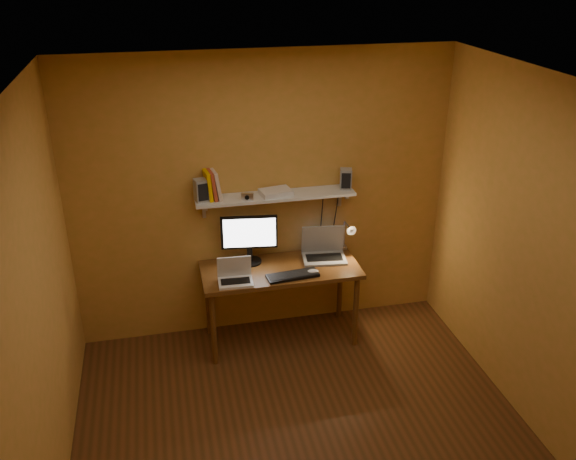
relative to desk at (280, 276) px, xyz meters
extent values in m
cube|color=#5B3017|center=(-0.08, -1.28, -0.67)|extent=(3.40, 3.20, 0.02)
cube|color=silver|center=(-0.08, -1.28, 1.95)|extent=(3.40, 3.20, 0.02)
cube|color=#C2803B|center=(-0.08, 0.33, 0.64)|extent=(3.40, 0.02, 2.60)
cube|color=#C2803B|center=(-1.79, -1.28, 0.64)|extent=(0.02, 3.20, 2.60)
cube|color=#C2803B|center=(1.63, -1.28, 0.64)|extent=(0.02, 3.20, 2.60)
cube|color=brown|center=(0.00, 0.00, 0.07)|extent=(1.40, 0.60, 0.04)
cylinder|color=brown|center=(-0.64, -0.24, -0.31)|extent=(0.05, 0.05, 0.71)
cylinder|color=brown|center=(0.64, -0.24, -0.31)|extent=(0.05, 0.05, 0.71)
cylinder|color=brown|center=(-0.64, 0.24, -0.31)|extent=(0.05, 0.05, 0.71)
cylinder|color=brown|center=(0.64, 0.24, -0.31)|extent=(0.05, 0.05, 0.71)
cube|color=silver|center=(0.00, 0.19, 0.70)|extent=(1.40, 0.25, 0.02)
cube|color=silver|center=(-0.62, 0.30, 0.60)|extent=(0.03, 0.03, 0.18)
cube|color=silver|center=(0.62, 0.30, 0.60)|extent=(0.03, 0.03, 0.18)
cylinder|color=black|center=(-0.25, 0.17, 0.09)|extent=(0.24, 0.24, 0.02)
cube|color=black|center=(-0.25, 0.17, 0.17)|extent=(0.05, 0.04, 0.15)
cube|color=black|center=(-0.25, 0.17, 0.38)|extent=(0.50, 0.09, 0.31)
cube|color=white|center=(-0.25, 0.15, 0.38)|extent=(0.46, 0.06, 0.27)
cube|color=gray|center=(0.42, 0.07, 0.10)|extent=(0.42, 0.32, 0.02)
cube|color=black|center=(0.42, 0.07, 0.11)|extent=(0.34, 0.19, 0.00)
cube|color=gray|center=(0.44, 0.18, 0.24)|extent=(0.39, 0.10, 0.27)
cube|color=#162345|center=(0.44, 0.18, 0.24)|extent=(0.34, 0.08, 0.23)
cube|color=silver|center=(-0.43, -0.18, 0.10)|extent=(0.30, 0.21, 0.02)
cube|color=black|center=(-0.43, -0.18, 0.11)|extent=(0.25, 0.12, 0.00)
cube|color=silver|center=(-0.42, -0.10, 0.20)|extent=(0.29, 0.06, 0.20)
cube|color=black|center=(-0.42, -0.10, 0.20)|extent=(0.26, 0.05, 0.17)
cube|color=black|center=(0.07, -0.18, 0.10)|extent=(0.46, 0.20, 0.02)
ellipsoid|color=silver|center=(0.25, -0.16, 0.10)|extent=(0.11, 0.08, 0.04)
cube|color=silver|center=(0.66, 0.24, 0.08)|extent=(0.05, 0.06, 0.08)
cylinder|color=silver|center=(0.66, 0.24, 0.23)|extent=(0.02, 0.02, 0.28)
cylinder|color=silver|center=(0.66, 0.16, 0.37)|extent=(0.01, 0.16, 0.01)
cone|color=silver|center=(0.66, 0.08, 0.37)|extent=(0.09, 0.09, 0.09)
sphere|color=#FFE0A5|center=(0.66, 0.06, 0.37)|extent=(0.04, 0.04, 0.04)
cube|color=gray|center=(-0.64, 0.19, 0.81)|extent=(0.13, 0.13, 0.19)
cube|color=gray|center=(0.64, 0.20, 0.80)|extent=(0.12, 0.12, 0.18)
cube|color=#DEA000|center=(-0.58, 0.21, 0.84)|extent=(0.07, 0.18, 0.25)
cube|color=#9F3921|center=(-0.54, 0.21, 0.84)|extent=(0.08, 0.18, 0.25)
cube|color=beige|center=(-0.51, 0.21, 0.84)|extent=(0.09, 0.18, 0.25)
cube|color=silver|center=(-0.26, 0.12, 0.74)|extent=(0.11, 0.06, 0.06)
cylinder|color=black|center=(-0.26, 0.10, 0.74)|extent=(0.04, 0.03, 0.04)
cube|color=silver|center=(0.00, 0.19, 0.73)|extent=(0.30, 0.22, 0.04)
camera|label=1|loc=(-0.97, -4.65, 2.67)|focal=38.00mm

